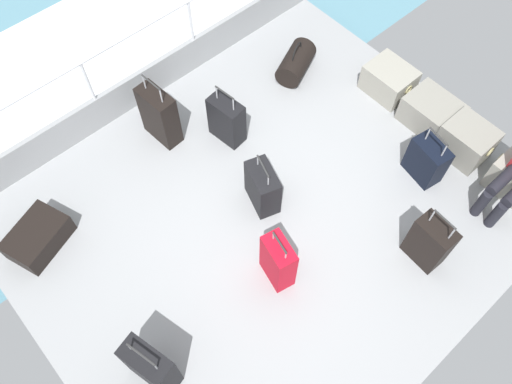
% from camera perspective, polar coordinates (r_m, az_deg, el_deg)
% --- Properties ---
extents(ground_plane, '(4.40, 5.20, 0.06)m').
position_cam_1_polar(ground_plane, '(5.58, 1.76, -2.14)').
color(ground_plane, '#939699').
extents(gunwale_port, '(0.06, 5.20, 0.45)m').
position_cam_1_polar(gunwale_port, '(6.43, -11.66, 11.88)').
color(gunwale_port, '#939699').
rests_on(gunwale_port, ground_plane).
extents(railing_port, '(0.04, 4.20, 1.02)m').
position_cam_1_polar(railing_port, '(6.04, -12.62, 15.38)').
color(railing_port, silver).
rests_on(railing_port, ground_plane).
extents(sea_wake, '(12.00, 12.00, 0.01)m').
position_cam_1_polar(sea_wake, '(7.77, -17.19, 14.66)').
color(sea_wake, '#598C9E').
rests_on(sea_wake, ground_plane).
extents(cargo_crate_0, '(0.58, 0.45, 0.36)m').
position_cam_1_polar(cargo_crate_0, '(6.57, 14.43, 11.84)').
color(cargo_crate_0, gray).
rests_on(cargo_crate_0, ground_plane).
extents(cargo_crate_1, '(0.65, 0.48, 0.36)m').
position_cam_1_polar(cargo_crate_1, '(6.38, 18.75, 8.25)').
color(cargo_crate_1, gray).
rests_on(cargo_crate_1, ground_plane).
extents(cargo_crate_2, '(0.57, 0.44, 0.41)m').
position_cam_1_polar(cargo_crate_2, '(6.23, 22.17, 5.23)').
color(cargo_crate_2, gray).
rests_on(cargo_crate_2, ground_plane).
extents(suitcase_0, '(0.40, 0.25, 0.80)m').
position_cam_1_polar(suitcase_0, '(5.32, 18.54, -5.28)').
color(suitcase_0, black).
rests_on(suitcase_0, ground_plane).
extents(suitcase_1, '(0.46, 0.25, 0.90)m').
position_cam_1_polar(suitcase_1, '(5.90, -10.59, 8.28)').
color(suitcase_1, black).
rests_on(suitcase_1, ground_plane).
extents(suitcase_2, '(0.61, 0.73, 0.26)m').
position_cam_1_polar(suitcase_2, '(5.71, -22.88, -4.62)').
color(suitcase_2, black).
rests_on(suitcase_2, ground_plane).
extents(suitcase_3, '(0.49, 0.32, 0.79)m').
position_cam_1_polar(suitcase_3, '(4.76, -11.49, -18.31)').
color(suitcase_3, black).
rests_on(suitcase_3, ground_plane).
extents(suitcase_4, '(0.43, 0.26, 0.76)m').
position_cam_1_polar(suitcase_4, '(5.85, -3.25, 7.90)').
color(suitcase_4, black).
rests_on(suitcase_4, ground_plane).
extents(suitcase_5, '(0.45, 0.31, 0.69)m').
position_cam_1_polar(suitcase_5, '(5.87, 18.27, 3.33)').
color(suitcase_5, black).
rests_on(suitcase_5, ground_plane).
extents(suitcase_6, '(0.39, 0.27, 0.75)m').
position_cam_1_polar(suitcase_6, '(4.96, 2.44, -7.63)').
color(suitcase_6, '#B70C1E').
rests_on(suitcase_6, ground_plane).
extents(suitcase_7, '(0.48, 0.36, 0.69)m').
position_cam_1_polar(suitcase_7, '(5.38, 0.73, 0.50)').
color(suitcase_7, black).
rests_on(suitcase_7, ground_plane).
extents(duffel_bag, '(0.52, 0.66, 0.46)m').
position_cam_1_polar(duffel_bag, '(6.61, 4.41, 14.01)').
color(duffel_bag, black).
rests_on(duffel_bag, ground_plane).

